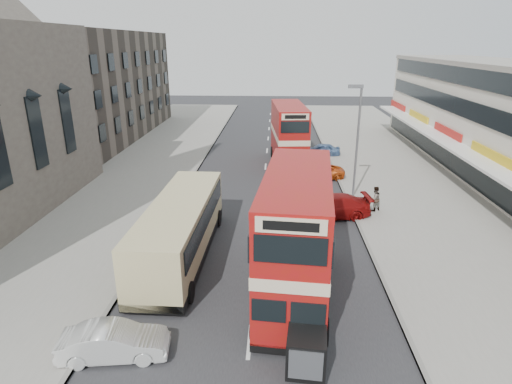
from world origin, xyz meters
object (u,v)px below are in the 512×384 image
(bus_main, at_px, (296,237))
(coach, at_px, (180,227))
(car_right_c, at_px, (321,150))
(car_right_a, at_px, (330,206))
(cyclist, at_px, (313,174))
(street_lamp, at_px, (357,134))
(bus_second, at_px, (289,135))
(pedestrian_near, at_px, (375,198))
(car_right_b, at_px, (319,172))
(car_left_front, at_px, (114,342))

(bus_main, distance_m, coach, 6.83)
(car_right_c, bearing_deg, car_right_a, -3.00)
(car_right_a, xyz_separation_m, cyclist, (-0.57, 7.17, -0.00))
(cyclist, bearing_deg, bus_main, -95.69)
(street_lamp, xyz_separation_m, coach, (-10.53, -9.37, -3.09))
(car_right_a, height_order, cyclist, cyclist)
(car_right_a, bearing_deg, bus_main, -23.81)
(bus_second, xyz_separation_m, pedestrian_near, (5.44, -11.58, -1.80))
(bus_second, distance_m, coach, 19.30)
(street_lamp, bearing_deg, car_right_b, 113.03)
(bus_main, height_order, coach, bus_main)
(street_lamp, xyz_separation_m, car_right_c, (-1.06, 12.13, -4.15))
(bus_second, bearing_deg, car_left_front, 70.10)
(bus_second, distance_m, cyclist, 6.01)
(street_lamp, distance_m, coach, 14.43)
(car_left_front, relative_size, car_right_c, 1.04)
(street_lamp, distance_m, car_right_c, 12.87)
(car_right_c, xyz_separation_m, cyclist, (-1.52, -8.57, 0.11))
(car_right_b, bearing_deg, car_right_a, -4.48)
(coach, xyz_separation_m, car_right_c, (9.47, 21.50, -1.06))
(coach, relative_size, car_right_c, 2.93)
(coach, xyz_separation_m, cyclist, (7.95, 12.94, -0.95))
(pedestrian_near, relative_size, cyclist, 0.78)
(car_left_front, height_order, pedestrian_near, pedestrian_near)
(car_left_front, distance_m, cyclist, 22.38)
(bus_second, relative_size, car_left_front, 2.52)
(bus_second, bearing_deg, pedestrian_near, 110.20)
(bus_second, height_order, cyclist, bus_second)
(bus_second, xyz_separation_m, car_right_a, (2.41, -12.51, -2.06))
(street_lamp, distance_m, bus_main, 13.68)
(car_left_front, xyz_separation_m, car_right_a, (9.32, 13.42, 0.11))
(bus_main, height_order, car_right_b, bus_main)
(bus_second, height_order, car_right_c, bus_second)
(bus_second, relative_size, cyclist, 4.47)
(coach, bearing_deg, car_right_b, 59.93)
(car_right_c, relative_size, cyclist, 1.71)
(bus_second, relative_size, car_right_b, 2.32)
(car_left_front, bearing_deg, cyclist, -30.64)
(bus_main, xyz_separation_m, car_right_a, (2.68, 9.10, -2.15))
(car_right_c, bearing_deg, car_right_b, -6.68)
(car_right_a, height_order, car_right_c, car_right_a)
(bus_main, bearing_deg, pedestrian_near, -114.18)
(car_right_b, relative_size, pedestrian_near, 2.47)
(car_right_a, xyz_separation_m, pedestrian_near, (3.03, 0.93, 0.25))
(car_left_front, distance_m, car_right_a, 16.34)
(car_right_a, relative_size, pedestrian_near, 3.02)
(car_right_b, height_order, pedestrian_near, pedestrian_near)
(bus_main, bearing_deg, car_right_b, -93.34)
(car_right_a, distance_m, car_right_c, 15.77)
(street_lamp, height_order, car_left_front, street_lamp)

